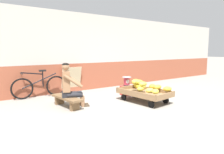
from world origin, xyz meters
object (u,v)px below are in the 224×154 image
banana_cart (144,94)px  bicycle_near_left (40,86)px  shopping_bag (135,93)px  plastic_crate (127,90)px  weighing_scale (127,81)px  sign_board (71,80)px  low_bench (67,99)px  vendor_seated (70,85)px

banana_cart → bicycle_near_left: 3.20m
shopping_bag → plastic_crate: bearing=90.2°
banana_cart → weighing_scale: size_ratio=5.03×
sign_board → shopping_bag: sign_board is taller
plastic_crate → shopping_bag: 0.39m
bicycle_near_left → plastic_crate: bearing=-28.1°
bicycle_near_left → shopping_bag: 2.96m
low_bench → sign_board: size_ratio=1.28×
banana_cart → shopping_bag: (0.18, 0.60, -0.12)m
banana_cart → shopping_bag: banana_cart is taller
vendor_seated → shopping_bag: vendor_seated is taller
banana_cart → weighing_scale: weighing_scale is taller
vendor_seated → bicycle_near_left: 1.58m
vendor_seated → weighing_scale: vendor_seated is taller
plastic_crate → weighing_scale: (0.00, -0.00, 0.30)m
sign_board → bicycle_near_left: bearing=-172.4°
vendor_seated → weighing_scale: (2.09, 0.24, -0.11)m
low_bench → bicycle_near_left: size_ratio=0.68×
bicycle_near_left → shopping_bag: size_ratio=6.91×
sign_board → shopping_bag: size_ratio=3.68×
weighing_scale → shopping_bag: bearing=-89.8°
vendor_seated → plastic_crate: 2.15m
vendor_seated → low_bench: bearing=160.3°
plastic_crate → weighing_scale: size_ratio=1.20×
vendor_seated → shopping_bag: (2.10, -0.15, -0.45)m
weighing_scale → bicycle_near_left: (-2.42, 1.29, -0.10)m
plastic_crate → weighing_scale: bearing=-90.0°
low_bench → weighing_scale: bearing=5.4°
weighing_scale → sign_board: sign_board is taller
bicycle_near_left → low_bench: bearing=-80.9°
low_bench → plastic_crate: bearing=5.5°
plastic_crate → sign_board: 1.96m
banana_cart → plastic_crate: size_ratio=4.19×
low_bench → bicycle_near_left: (-0.24, 1.50, 0.15)m
weighing_scale → plastic_crate: bearing=90.0°
vendor_seated → plastic_crate: (2.09, 0.24, -0.42)m
plastic_crate → low_bench: bearing=-174.5°
low_bench → shopping_bag: size_ratio=4.70×
banana_cart → sign_board: (-1.11, 2.44, 0.20)m
weighing_scale → bicycle_near_left: bicycle_near_left is taller
banana_cart → sign_board: 2.69m
vendor_seated → bicycle_near_left: bearing=101.9°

